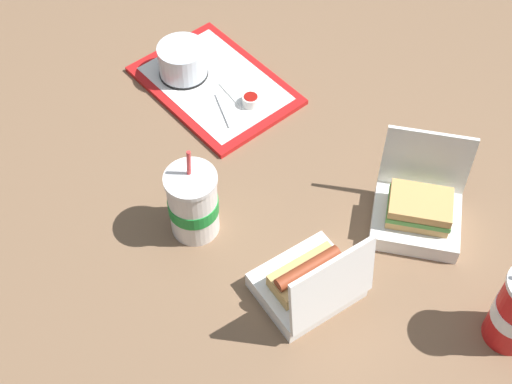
# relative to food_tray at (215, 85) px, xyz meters

# --- Properties ---
(ground_plane) EXTENTS (3.20, 3.20, 0.00)m
(ground_plane) POSITION_rel_food_tray_xyz_m (-0.32, 0.23, -0.01)
(ground_plane) COLOR brown
(food_tray) EXTENTS (0.41, 0.32, 0.01)m
(food_tray) POSITION_rel_food_tray_xyz_m (0.00, 0.00, 0.00)
(food_tray) COLOR red
(food_tray) RESTS_ON ground_plane
(cake_container) EXTENTS (0.12, 0.12, 0.08)m
(cake_container) POSITION_rel_food_tray_xyz_m (0.08, 0.02, 0.04)
(cake_container) COLOR black
(cake_container) RESTS_ON food_tray
(ketchup_cup) EXTENTS (0.04, 0.04, 0.02)m
(ketchup_cup) POSITION_rel_food_tray_xyz_m (-0.11, -0.00, 0.02)
(ketchup_cup) COLOR white
(ketchup_cup) RESTS_ON food_tray
(napkin_stack) EXTENTS (0.12, 0.12, 0.00)m
(napkin_stack) POSITION_rel_food_tray_xyz_m (-0.07, -0.04, 0.01)
(napkin_stack) COLOR white
(napkin_stack) RESTS_ON food_tray
(plastic_fork) EXTENTS (0.10, 0.07, 0.00)m
(plastic_fork) POSITION_rel_food_tray_xyz_m (-0.08, 0.05, 0.01)
(plastic_fork) COLOR white
(plastic_fork) RESTS_ON food_tray
(clamshell_hotdog_corner) EXTENTS (0.20, 0.21, 0.19)m
(clamshell_hotdog_corner) POSITION_rel_food_tray_xyz_m (-0.51, 0.30, 0.04)
(clamshell_hotdog_corner) COLOR white
(clamshell_hotdog_corner) RESTS_ON ground_plane
(clamshell_sandwich_left) EXTENTS (0.23, 0.23, 0.18)m
(clamshell_sandwich_left) POSITION_rel_food_tray_xyz_m (-0.58, 0.03, 0.04)
(clamshell_sandwich_left) COLOR white
(clamshell_sandwich_left) RESTS_ON ground_plane
(soda_cup_corner) EXTENTS (0.10, 0.10, 0.22)m
(soda_cup_corner) POSITION_rel_food_tray_xyz_m (-0.24, 0.33, 0.07)
(soda_cup_corner) COLOR white
(soda_cup_corner) RESTS_ON ground_plane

